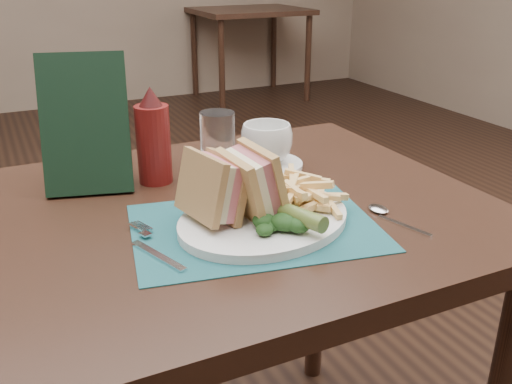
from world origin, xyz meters
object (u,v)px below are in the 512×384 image
Objects in this scene: table_main at (233,373)px; table_bg_right at (250,54)px; drinking_glass at (218,145)px; sandwich_half_b at (241,184)px; coffee_cup at (267,143)px; ketchup_bottle at (153,135)px; sandwich_half_a at (201,190)px; placemat at (255,227)px; check_presenter at (85,124)px; plate at (264,220)px; saucer at (266,165)px.

table_bg_right is at bearing 64.64° from table_main.
sandwich_half_b is at bearing -103.01° from drinking_glass.
ketchup_bottle is (-0.23, 0.02, 0.04)m from coffee_cup.
table_main is 0.46m from sandwich_half_a.
sandwich_half_a reaches higher than coffee_cup.
sandwich_half_b reaches higher than placemat.
coffee_cup is at bearing 32.56° from sandwich_half_a.
placemat is (-1.72, -3.74, 0.38)m from table_bg_right.
placemat is 3.52× the size of sandwich_half_a.
drinking_glass is at bearing -176.95° from coffee_cup.
drinking_glass reaches higher than table_main.
drinking_glass is at bearing 4.26° from check_presenter.
sandwich_half_b reaches higher than coffee_cup.
drinking_glass is 0.51× the size of check_presenter.
table_main is 6.92× the size of drinking_glass.
table_bg_right is 8.59× the size of coffee_cup.
sandwich_half_b is at bearing -124.67° from coffee_cup.
drinking_glass reaches higher than sandwich_half_a.
plate is 0.28m from saucer.
table_main is 0.39m from placemat.
placemat is at bearing -120.16° from coffee_cup.
table_bg_right is 2.31× the size of placemat.
placemat is at bearing -40.07° from sandwich_half_b.
coffee_cup is 0.11m from drinking_glass.
sandwich_half_a is at bearing 164.11° from placemat.
coffee_cup is 0.56× the size of ketchup_bottle.
coffee_cup is 0.36m from check_presenter.
table_main is at bearing -104.14° from drinking_glass.
saucer is 0.59× the size of check_presenter.
drinking_glass reaches higher than table_bg_right.
sandwich_half_b reaches higher than table_main.
saucer reaches higher than table_bg_right.
coffee_cup is (0.23, 0.23, -0.02)m from sandwich_half_a.
table_bg_right is 4.14m from placemat.
drinking_glass is at bearing -176.95° from saucer.
drinking_glass is (0.03, 0.14, 0.44)m from table_main.
ketchup_bottle reaches higher than sandwich_half_a.
table_bg_right is 7.82× the size of sandwich_half_b.
saucer is 1.15× the size of drinking_glass.
table_main is 0.47m from coffee_cup.
saucer is 0.81× the size of ketchup_bottle.
sandwich_half_b is 0.26m from ketchup_bottle.
placemat is 0.30m from ketchup_bottle.
ketchup_bottle reaches higher than drinking_glass.
ketchup_bottle reaches higher than placemat.
coffee_cup is (0.14, 0.14, 0.43)m from table_main.
table_bg_right is at bearing 51.70° from sandwich_half_a.
ketchup_bottle is at bearing 78.67° from sandwich_half_a.
coffee_cup reaches higher than plate.
check_presenter reaches higher than table_main.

